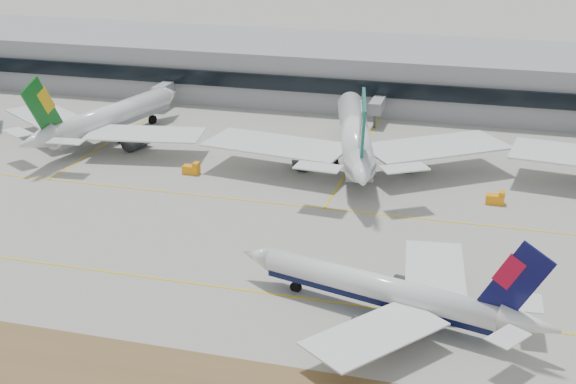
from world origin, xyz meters
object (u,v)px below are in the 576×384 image
(taxiing_airliner, at_px, (389,292))
(widebody_cathay, at_px, (355,138))
(terminal, at_px, (350,71))
(widebody_eva, at_px, (106,120))

(taxiing_airliner, xyz_separation_m, widebody_cathay, (-17.35, 63.05, 2.34))
(widebody_cathay, bearing_deg, terminal, -1.17)
(taxiing_airliner, bearing_deg, terminal, -61.05)
(widebody_eva, relative_size, terminal, 0.20)
(terminal, bearing_deg, widebody_cathay, -77.47)
(taxiing_airliner, xyz_separation_m, widebody_eva, (-77.35, 64.06, 1.45))
(taxiing_airliner, bearing_deg, widebody_cathay, -59.68)
(widebody_eva, height_order, terminal, widebody_eva)
(widebody_cathay, distance_m, terminal, 60.22)
(widebody_eva, distance_m, widebody_cathay, 60.01)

